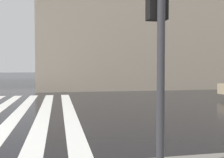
{
  "coord_description": "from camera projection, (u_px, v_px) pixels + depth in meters",
  "views": [
    {
      "loc": [
        -7.56,
        -3.96,
        1.8
      ],
      "look_at": [
        6.16,
        -6.76,
        1.23
      ],
      "focal_mm": 42.42,
      "sensor_mm": 36.0,
      "label": 1
    }
  ],
  "objects": [
    {
      "name": "traffic_signal_post",
      "position": [
        158.0,
        23.0,
        4.05
      ],
      "size": [
        0.44,
        0.3,
        3.25
      ],
      "color": "#333338",
      "rests_on": "sidewalk_pavement"
    }
  ]
}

